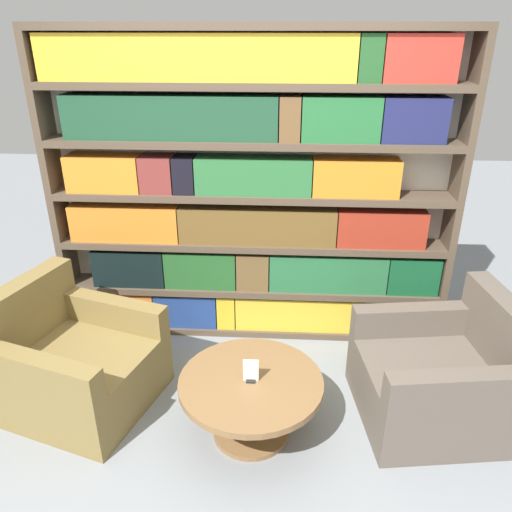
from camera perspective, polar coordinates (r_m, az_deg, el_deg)
ground_plane at (r=2.98m, az=-2.41°, el=-23.35°), size 14.00×14.00×0.00m
bookshelf at (r=3.59m, az=-0.80°, el=7.00°), size 2.88×0.30×2.24m
armchair_left at (r=3.43m, az=-20.10°, el=-11.52°), size 1.07×1.02×0.79m
armchair_right at (r=3.31m, az=20.39°, el=-12.99°), size 0.97×0.91×0.79m
coffee_table at (r=2.99m, az=-0.58°, el=-15.63°), size 0.83×0.83×0.39m
table_sign at (r=2.88m, az=-0.59°, el=-13.11°), size 0.09×0.06×0.14m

